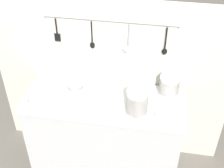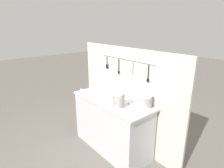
{
  "view_description": "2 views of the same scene",
  "coord_description": "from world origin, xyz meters",
  "px_view_note": "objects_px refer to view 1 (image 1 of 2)",
  "views": [
    {
      "loc": [
        0.41,
        -1.96,
        2.59
      ],
      "look_at": [
        0.07,
        -0.03,
        1.07
      ],
      "focal_mm": 50.0,
      "sensor_mm": 36.0,
      "label": 1
    },
    {
      "loc": [
        2.05,
        -1.73,
        1.98
      ],
      "look_at": [
        0.0,
        -0.0,
        1.12
      ],
      "focal_mm": 30.0,
      "sensor_mm": 36.0,
      "label": 2
    }
  ],
  "objects_px": {
    "cup_by_caddy": "(87,117)",
    "cup_beside_plates": "(26,102)",
    "cup_edge_near": "(61,112)",
    "cup_back_right": "(34,102)",
    "cup_centre": "(157,116)",
    "cup_edge_far": "(63,106)",
    "plate_stack": "(98,96)",
    "bowl_stack_tall_left": "(169,86)",
    "cup_front_right": "(51,110)",
    "cup_back_left": "(140,96)",
    "steel_mixing_bowl": "(75,86)",
    "bowl_stack_short_front": "(137,103)",
    "cup_mid_row": "(114,105)"
  },
  "relations": [
    {
      "from": "cup_by_caddy",
      "to": "cup_beside_plates",
      "type": "distance_m",
      "value": 0.55
    },
    {
      "from": "cup_edge_near",
      "to": "cup_back_right",
      "type": "bearing_deg",
      "value": 161.96
    },
    {
      "from": "cup_centre",
      "to": "cup_edge_far",
      "type": "relative_size",
      "value": 1.0
    },
    {
      "from": "plate_stack",
      "to": "cup_by_caddy",
      "type": "relative_size",
      "value": 6.53
    },
    {
      "from": "cup_edge_far",
      "to": "cup_back_right",
      "type": "distance_m",
      "value": 0.26
    },
    {
      "from": "bowl_stack_tall_left",
      "to": "cup_front_right",
      "type": "bearing_deg",
      "value": -157.37
    },
    {
      "from": "cup_front_right",
      "to": "cup_edge_near",
      "type": "xyz_separation_m",
      "value": [
        0.09,
        -0.01,
        0.0
      ]
    },
    {
      "from": "bowl_stack_tall_left",
      "to": "cup_edge_near",
      "type": "height_order",
      "value": "bowl_stack_tall_left"
    },
    {
      "from": "cup_by_caddy",
      "to": "cup_edge_near",
      "type": "xyz_separation_m",
      "value": [
        -0.22,
        0.01,
        0.0
      ]
    },
    {
      "from": "bowl_stack_tall_left",
      "to": "cup_centre",
      "type": "distance_m",
      "value": 0.33
    },
    {
      "from": "plate_stack",
      "to": "cup_edge_near",
      "type": "height_order",
      "value": "plate_stack"
    },
    {
      "from": "cup_edge_far",
      "to": "cup_edge_near",
      "type": "xyz_separation_m",
      "value": [
        0.0,
        -0.07,
        0.0
      ]
    },
    {
      "from": "plate_stack",
      "to": "cup_back_left",
      "type": "xyz_separation_m",
      "value": [
        0.35,
        0.08,
        -0.02
      ]
    },
    {
      "from": "steel_mixing_bowl",
      "to": "plate_stack",
      "type": "bearing_deg",
      "value": -28.53
    },
    {
      "from": "cup_front_right",
      "to": "cup_edge_far",
      "type": "relative_size",
      "value": 1.0
    },
    {
      "from": "steel_mixing_bowl",
      "to": "cup_edge_far",
      "type": "distance_m",
      "value": 0.28
    },
    {
      "from": "cup_beside_plates",
      "to": "cup_edge_near",
      "type": "bearing_deg",
      "value": -11.96
    },
    {
      "from": "bowl_stack_short_front",
      "to": "steel_mixing_bowl",
      "type": "bearing_deg",
      "value": 156.99
    },
    {
      "from": "cup_beside_plates",
      "to": "cup_edge_far",
      "type": "bearing_deg",
      "value": 0.81
    },
    {
      "from": "cup_edge_far",
      "to": "cup_back_right",
      "type": "relative_size",
      "value": 1.0
    },
    {
      "from": "cup_back_left",
      "to": "cup_front_right",
      "type": "relative_size",
      "value": 1.0
    },
    {
      "from": "cup_back_right",
      "to": "cup_back_left",
      "type": "bearing_deg",
      "value": 14.22
    },
    {
      "from": "bowl_stack_tall_left",
      "to": "cup_by_caddy",
      "type": "xyz_separation_m",
      "value": [
        -0.62,
        -0.41,
        -0.08
      ]
    },
    {
      "from": "cup_edge_far",
      "to": "cup_beside_plates",
      "type": "bearing_deg",
      "value": -179.19
    },
    {
      "from": "cup_edge_near",
      "to": "cup_beside_plates",
      "type": "height_order",
      "value": "same"
    },
    {
      "from": "cup_back_left",
      "to": "cup_by_caddy",
      "type": "xyz_separation_m",
      "value": [
        -0.38,
        -0.32,
        0.0
      ]
    },
    {
      "from": "bowl_stack_tall_left",
      "to": "cup_mid_row",
      "type": "height_order",
      "value": "bowl_stack_tall_left"
    },
    {
      "from": "cup_back_right",
      "to": "cup_beside_plates",
      "type": "relative_size",
      "value": 1.0
    },
    {
      "from": "cup_edge_far",
      "to": "cup_beside_plates",
      "type": "distance_m",
      "value": 0.32
    },
    {
      "from": "cup_front_right",
      "to": "cup_by_caddy",
      "type": "xyz_separation_m",
      "value": [
        0.31,
        -0.03,
        0.0
      ]
    },
    {
      "from": "bowl_stack_short_front",
      "to": "plate_stack",
      "type": "distance_m",
      "value": 0.37
    },
    {
      "from": "cup_back_left",
      "to": "cup_edge_far",
      "type": "distance_m",
      "value": 0.65
    },
    {
      "from": "cup_back_left",
      "to": "cup_front_right",
      "type": "height_order",
      "value": "same"
    },
    {
      "from": "cup_by_caddy",
      "to": "cup_beside_plates",
      "type": "bearing_deg",
      "value": 171.4
    },
    {
      "from": "cup_back_left",
      "to": "cup_mid_row",
      "type": "bearing_deg",
      "value": -144.83
    },
    {
      "from": "plate_stack",
      "to": "cup_front_right",
      "type": "bearing_deg",
      "value": -147.77
    },
    {
      "from": "cup_by_caddy",
      "to": "cup_back_right",
      "type": "xyz_separation_m",
      "value": [
        -0.48,
        0.1,
        0.0
      ]
    },
    {
      "from": "cup_centre",
      "to": "bowl_stack_tall_left",
      "type": "bearing_deg",
      "value": 75.78
    },
    {
      "from": "plate_stack",
      "to": "cup_centre",
      "type": "relative_size",
      "value": 6.53
    },
    {
      "from": "cup_back_left",
      "to": "plate_stack",
      "type": "bearing_deg",
      "value": -167.31
    },
    {
      "from": "cup_back_left",
      "to": "cup_back_right",
      "type": "distance_m",
      "value": 0.89
    },
    {
      "from": "cup_edge_near",
      "to": "cup_beside_plates",
      "type": "relative_size",
      "value": 1.0
    },
    {
      "from": "steel_mixing_bowl",
      "to": "cup_beside_plates",
      "type": "distance_m",
      "value": 0.45
    },
    {
      "from": "bowl_stack_short_front",
      "to": "cup_front_right",
      "type": "distance_m",
      "value": 0.69
    },
    {
      "from": "bowl_stack_tall_left",
      "to": "cup_back_left",
      "type": "relative_size",
      "value": 5.05
    },
    {
      "from": "cup_back_left",
      "to": "cup_front_right",
      "type": "bearing_deg",
      "value": -157.01
    },
    {
      "from": "bowl_stack_short_front",
      "to": "cup_back_left",
      "type": "height_order",
      "value": "bowl_stack_short_front"
    },
    {
      "from": "cup_back_left",
      "to": "cup_mid_row",
      "type": "distance_m",
      "value": 0.24
    },
    {
      "from": "steel_mixing_bowl",
      "to": "cup_by_caddy",
      "type": "height_order",
      "value": "cup_by_caddy"
    },
    {
      "from": "cup_mid_row",
      "to": "cup_back_right",
      "type": "distance_m",
      "value": 0.67
    }
  ]
}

